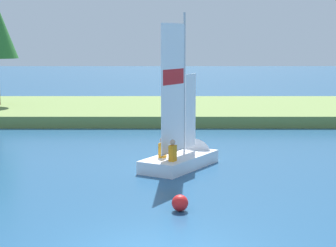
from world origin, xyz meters
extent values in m
cube|color=olive|center=(0.00, 25.46, 0.33)|extent=(80.00, 12.23, 0.66)
cube|color=white|center=(0.76, 9.16, 0.24)|extent=(3.16, 3.88, 0.48)
cone|color=white|center=(1.69, 10.71, 0.24)|extent=(1.64, 1.48, 1.37)
cylinder|color=#B7B7BC|center=(0.95, 9.47, 3.17)|extent=(0.08, 0.08, 5.38)
cube|color=white|center=(0.52, 8.76, 3.09)|extent=(0.88, 1.45, 4.71)
cube|color=red|center=(0.52, 8.76, 3.50)|extent=(0.80, 1.31, 0.57)
cube|color=white|center=(1.20, 9.90, 2.11)|extent=(0.43, 0.70, 2.86)
cylinder|color=#B7B7BC|center=(0.52, 8.76, 0.70)|extent=(0.91, 1.46, 0.06)
cube|color=orange|center=(0.49, 8.06, 0.78)|extent=(0.32, 0.34, 0.59)
sphere|color=tan|center=(0.49, 8.06, 1.18)|extent=(0.20, 0.20, 0.20)
cube|color=orange|center=(0.12, 8.74, 0.76)|extent=(0.32, 0.34, 0.55)
sphere|color=tan|center=(0.12, 8.74, 1.14)|extent=(0.20, 0.20, 0.20)
sphere|color=red|center=(0.67, 3.36, 0.24)|extent=(0.48, 0.48, 0.48)
camera|label=1|loc=(0.33, -13.00, 4.82)|focal=63.35mm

